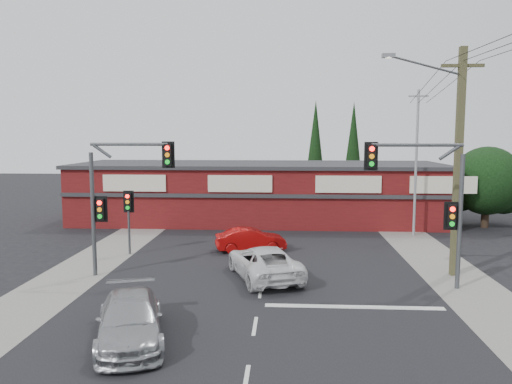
# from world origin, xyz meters

# --- Properties ---
(ground) EXTENTS (120.00, 120.00, 0.00)m
(ground) POSITION_xyz_m (0.00, 0.00, 0.00)
(ground) COLOR black
(ground) RESTS_ON ground
(road_strip) EXTENTS (14.00, 70.00, 0.01)m
(road_strip) POSITION_xyz_m (0.00, 5.00, 0.01)
(road_strip) COLOR black
(road_strip) RESTS_ON ground
(verge_left) EXTENTS (3.00, 70.00, 0.02)m
(verge_left) POSITION_xyz_m (-8.50, 5.00, 0.01)
(verge_left) COLOR gray
(verge_left) RESTS_ON ground
(verge_right) EXTENTS (3.00, 70.00, 0.02)m
(verge_right) POSITION_xyz_m (8.50, 5.00, 0.01)
(verge_right) COLOR gray
(verge_right) RESTS_ON ground
(stop_line) EXTENTS (6.50, 0.35, 0.01)m
(stop_line) POSITION_xyz_m (3.50, -1.50, 0.01)
(stop_line) COLOR silver
(stop_line) RESTS_ON ground
(white_suv) EXTENTS (3.92, 5.63, 1.43)m
(white_suv) POSITION_xyz_m (0.06, 2.05, 0.71)
(white_suv) COLOR silver
(white_suv) RESTS_ON ground
(silver_suv) EXTENTS (3.16, 5.05, 1.36)m
(silver_suv) POSITION_xyz_m (-3.70, -4.96, 0.68)
(silver_suv) COLOR #A0A3A6
(silver_suv) RESTS_ON ground
(red_sedan) EXTENTS (3.97, 2.17, 1.24)m
(red_sedan) POSITION_xyz_m (-0.90, 7.20, 0.62)
(red_sedan) COLOR #A40A0A
(red_sedan) RESTS_ON ground
(lane_dashes) EXTENTS (0.12, 44.99, 0.01)m
(lane_dashes) POSITION_xyz_m (0.00, 3.69, 0.01)
(lane_dashes) COLOR silver
(lane_dashes) RESTS_ON ground
(shop_building) EXTENTS (27.30, 8.40, 4.22)m
(shop_building) POSITION_xyz_m (-0.99, 16.99, 2.13)
(shop_building) COLOR #531012
(shop_building) RESTS_ON ground
(tree_cluster) EXTENTS (5.90, 5.10, 5.50)m
(tree_cluster) POSITION_xyz_m (14.69, 15.44, 2.90)
(tree_cluster) COLOR #2D2116
(tree_cluster) RESTS_ON ground
(conifer_near) EXTENTS (1.80, 1.80, 9.25)m
(conifer_near) POSITION_xyz_m (3.50, 24.00, 5.48)
(conifer_near) COLOR #2D2116
(conifer_near) RESTS_ON ground
(conifer_far) EXTENTS (1.80, 1.80, 9.25)m
(conifer_far) POSITION_xyz_m (7.00, 26.00, 5.48)
(conifer_far) COLOR #2D2116
(conifer_far) RESTS_ON ground
(traffic_mast_left) EXTENTS (3.77, 0.27, 5.97)m
(traffic_mast_left) POSITION_xyz_m (-6.43, 2.00, 3.93)
(traffic_mast_left) COLOR #47494C
(traffic_mast_left) RESTS_ON ground
(traffic_mast_right) EXTENTS (3.96, 0.27, 5.97)m
(traffic_mast_right) POSITION_xyz_m (6.86, 1.00, 3.95)
(traffic_mast_right) COLOR #47494C
(traffic_mast_right) RESTS_ON ground
(pedestal_signal) EXTENTS (0.55, 0.27, 3.38)m
(pedestal_signal) POSITION_xyz_m (-7.20, 6.01, 2.41)
(pedestal_signal) COLOR #47494C
(pedestal_signal) RESTS_ON ground
(utility_pole) EXTENTS (4.38, 0.59, 10.00)m
(utility_pole) POSITION_xyz_m (8.36, 2.99, 5.40)
(utility_pole) COLOR brown
(utility_pole) RESTS_ON ground
(steel_pole) EXTENTS (1.20, 0.16, 9.00)m
(steel_pole) POSITION_xyz_m (9.00, 12.00, 4.70)
(steel_pole) COLOR gray
(steel_pole) RESTS_ON ground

